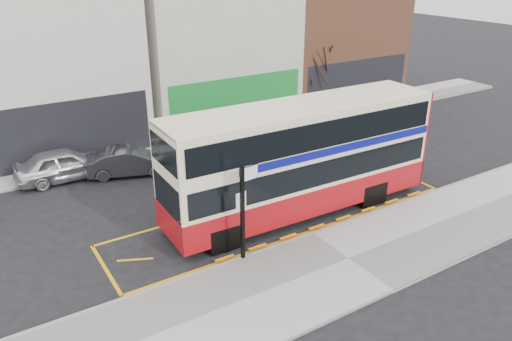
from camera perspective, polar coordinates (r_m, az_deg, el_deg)
ground at (r=18.67m, az=5.77°, el=-6.98°), size 120.00×120.00×0.00m
pavement at (r=17.16m, az=10.51°, el=-10.01°), size 40.00×4.00×0.15m
kerb at (r=18.38m, az=6.50°, el=-7.28°), size 40.00×0.15×0.15m
far_pavement at (r=27.28m, az=-8.39°, el=3.24°), size 50.00×3.00×0.15m
road_markings at (r=19.78m, az=2.95°, el=-4.99°), size 14.00×3.40×0.01m
terrace_left at (r=28.22m, az=-23.06°, el=13.39°), size 8.00×8.01×11.80m
terrace_green_shop at (r=31.01m, az=-6.00°, el=15.38°), size 9.00×8.01×11.30m
terrace_right at (r=35.93m, az=7.48°, el=15.64°), size 9.00×8.01×10.30m
double_decker_bus at (r=19.15m, az=5.24°, el=1.55°), size 11.02×2.78×4.38m
bus_stop_post at (r=15.92m, az=-1.39°, el=-3.86°), size 0.83×0.17×3.33m
car_silver at (r=24.06m, az=-21.01°, el=0.70°), size 4.30×1.75×1.46m
car_grey at (r=23.68m, az=-14.23°, el=1.02°), size 4.17×2.56×1.30m
car_white at (r=28.40m, az=4.86°, el=5.41°), size 4.55×2.69×1.24m
street_tree_right at (r=31.35m, az=6.94°, el=13.09°), size 2.59×2.59×5.59m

